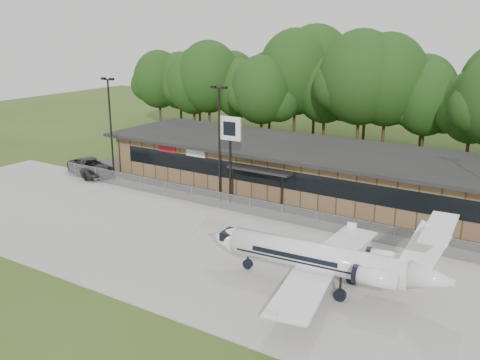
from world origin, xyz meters
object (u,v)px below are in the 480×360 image
Objects in this scene: terminal at (309,168)px; pole_sign at (230,138)px; business_jet at (325,260)px; suv at (91,167)px.

pole_sign is (-4.09, -7.14, 3.70)m from terminal.
pole_sign is (-13.42, 10.13, 4.02)m from business_jet.
pole_sign reaches higher than business_jet.
terminal is 6.43× the size of suv.
business_jet is 17.29m from pole_sign.
business_jet is 2.41× the size of suv.
terminal is 19.64m from business_jet.
business_jet reaches higher than terminal.
suv is 0.83× the size of pole_sign.
terminal is 22.60m from suv.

